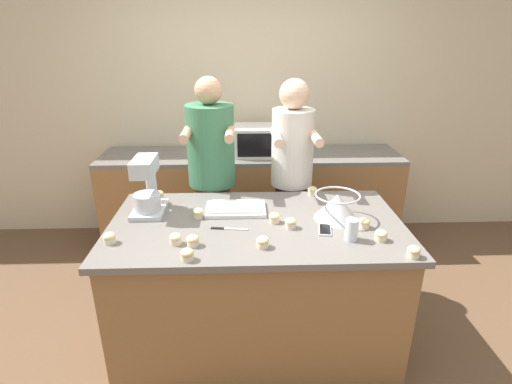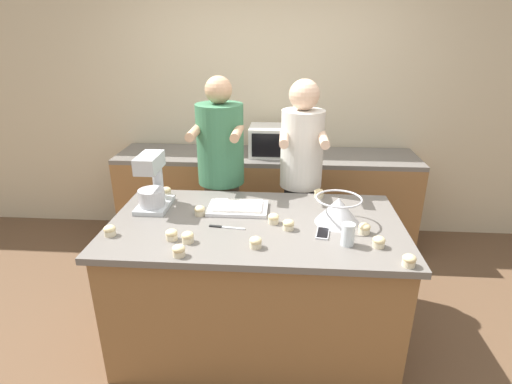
% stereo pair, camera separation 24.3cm
% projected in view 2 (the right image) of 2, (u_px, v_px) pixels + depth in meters
% --- Properties ---
extents(ground_plane, '(16.00, 16.00, 0.00)m').
position_uv_depth(ground_plane, '(255.00, 336.00, 2.79)').
color(ground_plane, brown).
extents(back_wall, '(10.00, 0.06, 2.70)m').
position_uv_depth(back_wall, '(269.00, 101.00, 3.90)').
color(back_wall, beige).
rests_on(back_wall, ground_plane).
extents(island_counter, '(1.80, 0.99, 0.89)m').
position_uv_depth(island_counter, '(255.00, 283.00, 2.62)').
color(island_counter, olive).
rests_on(island_counter, ground_plane).
extents(back_counter, '(2.80, 0.60, 0.91)m').
position_uv_depth(back_counter, '(266.00, 199.00, 3.91)').
color(back_counter, olive).
rests_on(back_counter, ground_plane).
extents(person_left, '(0.36, 0.52, 1.69)m').
position_uv_depth(person_left, '(222.00, 183.00, 3.10)').
color(person_left, brown).
rests_on(person_left, ground_plane).
extents(person_right, '(0.33, 0.50, 1.67)m').
position_uv_depth(person_right, '(300.00, 184.00, 3.06)').
color(person_right, '#232328').
rests_on(person_right, ground_plane).
extents(stand_mixer, '(0.20, 0.30, 0.37)m').
position_uv_depth(stand_mixer, '(152.00, 185.00, 2.60)').
color(stand_mixer, '#B2B7BC').
rests_on(stand_mixer, island_counter).
extents(mixing_bowl, '(0.28, 0.28, 0.16)m').
position_uv_depth(mixing_bowl, '(338.00, 209.00, 2.42)').
color(mixing_bowl, '#BCBCC1').
rests_on(mixing_bowl, island_counter).
extents(baking_tray, '(0.39, 0.24, 0.04)m').
position_uv_depth(baking_tray, '(238.00, 208.00, 2.61)').
color(baking_tray, silver).
rests_on(baking_tray, island_counter).
extents(microwave_oven, '(0.44, 0.35, 0.27)m').
position_uv_depth(microwave_oven, '(274.00, 141.00, 3.68)').
color(microwave_oven, silver).
rests_on(microwave_oven, back_counter).
extents(cell_phone, '(0.09, 0.15, 0.01)m').
position_uv_depth(cell_phone, '(323.00, 233.00, 2.31)').
color(cell_phone, silver).
rests_on(cell_phone, island_counter).
extents(drinking_glass, '(0.07, 0.07, 0.13)m').
position_uv_depth(drinking_glass, '(348.00, 234.00, 2.17)').
color(drinking_glass, silver).
rests_on(drinking_glass, island_counter).
extents(knife, '(0.22, 0.04, 0.01)m').
position_uv_depth(knife, '(225.00, 227.00, 2.38)').
color(knife, '#BCBCC1').
rests_on(knife, island_counter).
extents(cupcake_0, '(0.07, 0.07, 0.06)m').
position_uv_depth(cupcake_0, '(188.00, 237.00, 2.21)').
color(cupcake_0, beige).
rests_on(cupcake_0, island_counter).
extents(cupcake_1, '(0.07, 0.07, 0.06)m').
position_uv_depth(cupcake_1, '(166.00, 191.00, 2.84)').
color(cupcake_1, beige).
rests_on(cupcake_1, island_counter).
extents(cupcake_2, '(0.07, 0.07, 0.06)m').
position_uv_depth(cupcake_2, '(409.00, 260.00, 1.98)').
color(cupcake_2, beige).
rests_on(cupcake_2, island_counter).
extents(cupcake_3, '(0.07, 0.07, 0.06)m').
position_uv_depth(cupcake_3, '(379.00, 242.00, 2.16)').
color(cupcake_3, beige).
rests_on(cupcake_3, island_counter).
extents(cupcake_4, '(0.07, 0.07, 0.06)m').
position_uv_depth(cupcake_4, '(288.00, 225.00, 2.35)').
color(cupcake_4, beige).
rests_on(cupcake_4, island_counter).
extents(cupcake_5, '(0.07, 0.07, 0.06)m').
position_uv_depth(cupcake_5, '(364.00, 228.00, 2.31)').
color(cupcake_5, beige).
rests_on(cupcake_5, island_counter).
extents(cupcake_6, '(0.07, 0.07, 0.06)m').
position_uv_depth(cupcake_6, '(179.00, 251.00, 2.07)').
color(cupcake_6, beige).
rests_on(cupcake_6, island_counter).
extents(cupcake_7, '(0.07, 0.07, 0.06)m').
position_uv_depth(cupcake_7, '(319.00, 193.00, 2.81)').
color(cupcake_7, beige).
rests_on(cupcake_7, island_counter).
extents(cupcake_8, '(0.07, 0.07, 0.06)m').
position_uv_depth(cupcake_8, '(273.00, 218.00, 2.43)').
color(cupcake_8, beige).
rests_on(cupcake_8, island_counter).
extents(cupcake_9, '(0.07, 0.07, 0.06)m').
position_uv_depth(cupcake_9, '(172.00, 235.00, 2.24)').
color(cupcake_9, beige).
rests_on(cupcake_9, island_counter).
extents(cupcake_10, '(0.07, 0.07, 0.06)m').
position_uv_depth(cupcake_10, '(256.00, 242.00, 2.15)').
color(cupcake_10, beige).
rests_on(cupcake_10, island_counter).
extents(cupcake_11, '(0.07, 0.07, 0.06)m').
position_uv_depth(cupcake_11, '(110.00, 230.00, 2.28)').
color(cupcake_11, beige).
rests_on(cupcake_11, island_counter).
extents(cupcake_12, '(0.07, 0.07, 0.06)m').
position_uv_depth(cupcake_12, '(200.00, 211.00, 2.54)').
color(cupcake_12, beige).
rests_on(cupcake_12, island_counter).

